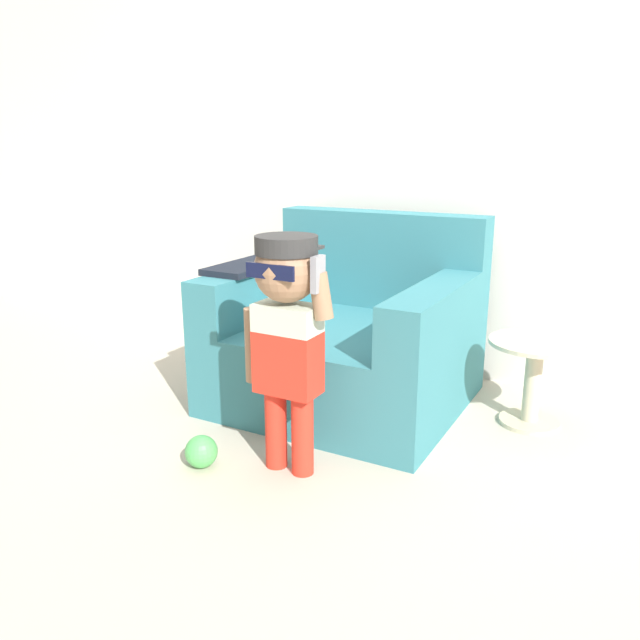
# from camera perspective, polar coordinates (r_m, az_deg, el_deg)

# --- Properties ---
(ground_plane) EXTENTS (10.00, 10.00, 0.00)m
(ground_plane) POSITION_cam_1_polar(r_m,az_deg,el_deg) (3.13, 1.97, -7.73)
(ground_plane) COLOR #BCB29E
(wall_back) EXTENTS (10.00, 0.05, 2.60)m
(wall_back) POSITION_cam_1_polar(r_m,az_deg,el_deg) (3.53, 7.63, 16.48)
(wall_back) COLOR silver
(wall_back) RESTS_ON ground_plane
(armchair) EXTENTS (1.15, 1.04, 0.91)m
(armchair) POSITION_cam_1_polar(r_m,az_deg,el_deg) (3.11, 2.67, -1.73)
(armchair) COLOR teal
(armchair) RESTS_ON ground_plane
(person_child) EXTENTS (0.38, 0.29, 0.93)m
(person_child) POSITION_cam_1_polar(r_m,az_deg,el_deg) (2.32, -3.04, 0.13)
(person_child) COLOR red
(person_child) RESTS_ON ground_plane
(side_table) EXTENTS (0.42, 0.42, 0.40)m
(side_table) POSITION_cam_1_polar(r_m,az_deg,el_deg) (2.99, 18.94, -4.66)
(side_table) COLOR beige
(side_table) RESTS_ON ground_plane
(toy_ball) EXTENTS (0.13, 0.13, 0.13)m
(toy_ball) POSITION_cam_1_polar(r_m,az_deg,el_deg) (2.58, -10.80, -11.73)
(toy_ball) COLOR #4CB256
(toy_ball) RESTS_ON ground_plane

